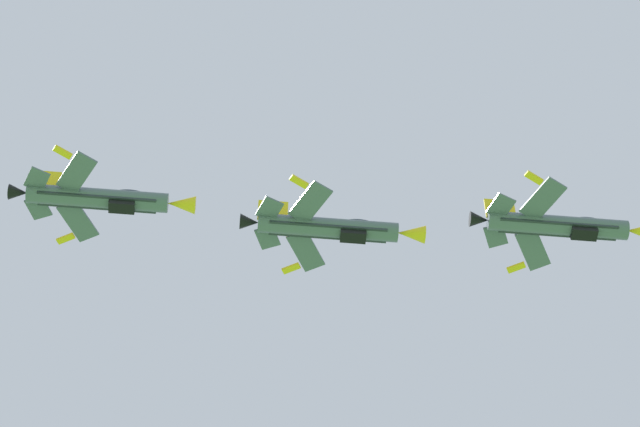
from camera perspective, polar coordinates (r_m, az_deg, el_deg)
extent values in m
cylinder|color=#4C5666|center=(128.98, 9.04, -0.45)|extent=(11.76, 6.09, 1.70)
cube|color=#232833|center=(128.60, 9.07, -0.57)|extent=(9.90, 5.17, 0.58)
cone|color=black|center=(127.83, 6.08, -0.24)|extent=(1.99, 1.86, 1.36)
ellipsoid|color=#192333|center=(130.03, 10.15, -0.37)|extent=(3.43, 2.35, 1.23)
cube|color=black|center=(128.77, 10.02, -0.73)|extent=(2.49, 1.94, 0.97)
cube|color=#4C5666|center=(130.07, 8.11, -1.35)|extent=(4.43, 4.15, 0.74)
cube|color=yellow|center=(131.10, 7.48, -2.05)|extent=(1.47, 1.60, 0.31)
cube|color=#4C5666|center=(127.13, 8.49, 0.53)|extent=(2.32, 4.36, 0.74)
cube|color=yellow|center=(125.79, 8.15, 1.36)|extent=(1.65, 0.75, 0.31)
cube|color=#4C5666|center=(128.95, 6.71, -0.84)|extent=(2.75, 2.76, 0.44)
cube|color=#4C5666|center=(127.23, 6.91, 0.27)|extent=(1.70, 2.21, 0.44)
cube|color=yellow|center=(129.60, 6.87, 0.17)|extent=(2.61, 1.47, 2.60)
cylinder|color=#4C5666|center=(127.84, 0.31, -0.55)|extent=(11.76, 6.09, 1.70)
cube|color=#232833|center=(127.47, 0.30, -0.67)|extent=(9.90, 5.17, 0.64)
cone|color=yellow|center=(128.35, 3.49, -0.77)|extent=(2.81, 2.35, 1.56)
cone|color=black|center=(127.72, -2.71, -0.33)|extent=(1.99, 1.86, 1.36)
ellipsoid|color=#192333|center=(128.49, 1.48, -0.46)|extent=(3.44, 2.38, 1.27)
cube|color=black|center=(127.32, 1.27, -0.84)|extent=(2.50, 1.96, 1.01)
cube|color=#4C5666|center=(129.33, -0.55, -1.42)|extent=(4.42, 4.13, 0.90)
cube|color=yellow|center=(130.62, -1.11, -2.10)|extent=(1.48, 1.60, 0.33)
cube|color=#4C5666|center=(126.12, -0.37, 0.42)|extent=(2.32, 4.35, 0.90)
cube|color=yellow|center=(124.84, -0.81, 1.22)|extent=(1.65, 0.75, 0.33)
cube|color=#4C5666|center=(128.66, -2.01, -0.91)|extent=(2.75, 2.76, 0.53)
cube|color=#4C5666|center=(126.78, -1.93, 0.16)|extent=(1.70, 2.20, 0.53)
cube|color=yellow|center=(129.15, -1.81, 0.10)|extent=(2.65, 1.56, 2.60)
cylinder|color=#4C5666|center=(128.96, -8.47, 0.58)|extent=(11.76, 6.09, 1.70)
cube|color=#232833|center=(128.60, -8.50, 0.45)|extent=(9.90, 5.18, 0.67)
cone|color=yellow|center=(128.37, -5.30, 0.35)|extent=(2.81, 2.35, 1.56)
cone|color=black|center=(129.87, -11.42, 0.79)|extent=(1.99, 1.86, 1.36)
ellipsoid|color=#192333|center=(129.19, -7.27, 0.67)|extent=(3.45, 2.40, 1.29)
cube|color=black|center=(128.11, -7.56, 0.29)|extent=(2.51, 1.98, 1.04)
cube|color=#4C5666|center=(130.74, -9.20, -0.28)|extent=(4.41, 4.12, 1.02)
cube|color=yellow|center=(132.22, -9.66, -0.95)|extent=(1.48, 1.61, 0.34)
cube|color=#4C5666|center=(127.48, -9.25, 1.53)|extent=(2.32, 4.33, 1.02)
cube|color=yellow|center=(126.35, -9.78, 2.32)|extent=(1.65, 0.76, 0.34)
cube|color=#4C5666|center=(130.57, -10.68, 0.22)|extent=(2.74, 2.75, 0.59)
cube|color=#4C5666|center=(128.67, -10.73, 1.27)|extent=(1.70, 2.19, 0.59)
cube|color=yellow|center=(130.97, -10.45, 1.22)|extent=(2.67, 1.63, 2.59)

